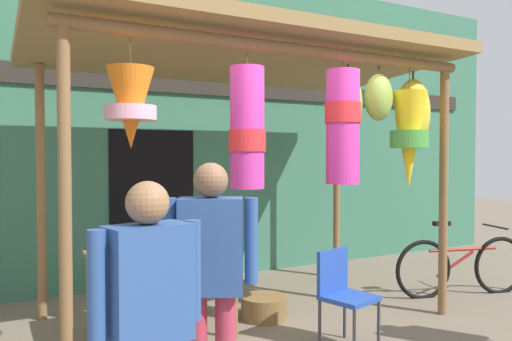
# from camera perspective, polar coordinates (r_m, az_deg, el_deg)

# --- Properties ---
(shop_facade) EXTENTS (11.91, 0.29, 4.21)m
(shop_facade) POSITION_cam_1_polar(r_m,az_deg,el_deg) (6.70, -10.17, 5.38)
(shop_facade) COLOR #387056
(shop_facade) RESTS_ON ground_plane
(market_stall_canopy) EXTENTS (4.23, 2.32, 2.84)m
(market_stall_canopy) POSITION_cam_1_polar(r_m,az_deg,el_deg) (4.97, 1.65, 10.36)
(market_stall_canopy) COLOR brown
(market_stall_canopy) RESTS_ON ground_plane
(display_table) EXTENTS (1.26, 0.83, 0.79)m
(display_table) POSITION_cam_1_polar(r_m,az_deg,el_deg) (4.70, -10.86, -10.14)
(display_table) COLOR brown
(display_table) RESTS_ON ground_plane
(flower_heap_on_table) EXTENTS (0.82, 0.58, 0.16)m
(flower_heap_on_table) POSITION_cam_1_polar(r_m,az_deg,el_deg) (4.64, -10.22, -8.23)
(flower_heap_on_table) COLOR yellow
(flower_heap_on_table) RESTS_ON display_table
(folding_chair) EXTENTS (0.49, 0.49, 0.84)m
(folding_chair) POSITION_cam_1_polar(r_m,az_deg,el_deg) (4.52, 9.88, -13.30)
(folding_chair) COLOR #2347A8
(folding_chair) RESTS_ON ground_plane
(wicker_basket_by_table) EXTENTS (0.47, 0.47, 0.23)m
(wicker_basket_by_table) POSITION_cam_1_polar(r_m,az_deg,el_deg) (5.27, 0.92, -15.47)
(wicker_basket_by_table) COLOR brown
(wicker_basket_by_table) RESTS_ON ground_plane
(parked_bicycle) EXTENTS (1.70, 0.59, 0.92)m
(parked_bicycle) POSITION_cam_1_polar(r_m,az_deg,el_deg) (6.51, 22.63, -10.14)
(parked_bicycle) COLOR black
(parked_bicycle) RESTS_ON ground_plane
(shopper_by_bananas) EXTENTS (0.58, 0.30, 1.55)m
(shopper_by_bananas) POSITION_cam_1_polar(r_m,az_deg,el_deg) (2.54, -12.29, -15.79)
(shopper_by_bananas) COLOR #4C8E7A
(shopper_by_bananas) RESTS_ON ground_plane
(passerby_at_right) EXTENTS (0.54, 0.38, 1.63)m
(passerby_at_right) POSITION_cam_1_polar(r_m,az_deg,el_deg) (3.19, -5.20, -11.19)
(passerby_at_right) COLOR #B23347
(passerby_at_right) RESTS_ON ground_plane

